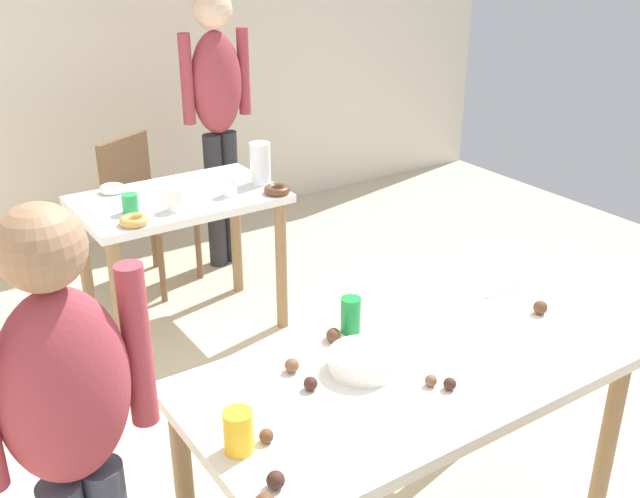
# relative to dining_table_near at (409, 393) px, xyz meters

# --- Properties ---
(wall_back) EXTENTS (6.40, 0.10, 2.60)m
(wall_back) POSITION_rel_dining_table_near_xyz_m (0.13, 3.27, 0.65)
(wall_back) COLOR beige
(wall_back) RESTS_ON ground_plane
(dining_table_near) EXTENTS (1.40, 0.71, 0.75)m
(dining_table_near) POSITION_rel_dining_table_near_xyz_m (0.00, 0.00, 0.00)
(dining_table_near) COLOR silver
(dining_table_near) RESTS_ON ground_plane
(dining_table_far) EXTENTS (0.98, 0.62, 0.75)m
(dining_table_far) POSITION_rel_dining_table_near_xyz_m (0.03, 1.80, -0.03)
(dining_table_far) COLOR white
(dining_table_far) RESTS_ON ground_plane
(chair_far_table) EXTENTS (0.54, 0.54, 0.87)m
(chair_far_table) POSITION_rel_dining_table_near_xyz_m (0.08, 2.46, -0.16)
(chair_far_table) COLOR brown
(chair_far_table) RESTS_ON ground_plane
(person_girl_near) EXTENTS (0.45, 0.23, 1.45)m
(person_girl_near) POSITION_rel_dining_table_near_xyz_m (-0.98, 0.10, 0.21)
(person_girl_near) COLOR #383D4C
(person_girl_near) RESTS_ON ground_plane
(person_adult_far) EXTENTS (0.45, 0.23, 1.65)m
(person_adult_far) POSITION_rel_dining_table_near_xyz_m (0.58, 2.45, 0.35)
(person_adult_far) COLOR #28282D
(person_adult_far) RESTS_ON ground_plane
(mixing_bowl) EXTENTS (0.21, 0.21, 0.06)m
(mixing_bowl) POSITION_rel_dining_table_near_xyz_m (-0.13, 0.07, 0.13)
(mixing_bowl) COLOR white
(mixing_bowl) RESTS_ON dining_table_near
(soda_can) EXTENTS (0.07, 0.07, 0.12)m
(soda_can) POSITION_rel_dining_table_near_xyz_m (-0.03, 0.27, 0.16)
(soda_can) COLOR #198438
(soda_can) RESTS_ON dining_table_near
(fork_near) EXTENTS (0.17, 0.02, 0.01)m
(fork_near) POSITION_rel_dining_table_near_xyz_m (0.60, 0.19, 0.10)
(fork_near) COLOR silver
(fork_near) RESTS_ON dining_table_near
(cup_near_0) EXTENTS (0.08, 0.08, 0.12)m
(cup_near_0) POSITION_rel_dining_table_near_xyz_m (-0.61, -0.05, 0.16)
(cup_near_0) COLOR yellow
(cup_near_0) RESTS_ON dining_table_near
(cake_ball_0) EXTENTS (0.04, 0.04, 0.04)m
(cake_ball_0) POSITION_rel_dining_table_near_xyz_m (-0.32, 0.07, 0.12)
(cake_ball_0) COLOR #3D2319
(cake_ball_0) RESTS_ON dining_table_near
(cake_ball_1) EXTENTS (0.04, 0.04, 0.04)m
(cake_ball_1) POSITION_rel_dining_table_near_xyz_m (-0.31, 0.18, 0.12)
(cake_ball_1) COLOR brown
(cake_ball_1) RESTS_ON dining_table_near
(cake_ball_2) EXTENTS (0.04, 0.04, 0.04)m
(cake_ball_2) POSITION_rel_dining_table_near_xyz_m (-0.02, -0.11, 0.11)
(cake_ball_2) COLOR brown
(cake_ball_2) RESTS_ON dining_table_near
(cake_ball_3) EXTENTS (0.05, 0.05, 0.05)m
(cake_ball_3) POSITION_rel_dining_table_near_xyz_m (0.58, 0.01, 0.12)
(cake_ball_3) COLOR brown
(cake_ball_3) RESTS_ON dining_table_near
(cake_ball_4) EXTENTS (0.05, 0.05, 0.05)m
(cake_ball_4) POSITION_rel_dining_table_near_xyz_m (-0.11, 0.25, 0.12)
(cake_ball_4) COLOR brown
(cake_ball_4) RESTS_ON dining_table_near
(cake_ball_6) EXTENTS (0.04, 0.04, 0.04)m
(cake_ball_6) POSITION_rel_dining_table_near_xyz_m (0.02, -0.15, 0.12)
(cake_ball_6) COLOR #3D2319
(cake_ball_6) RESTS_ON dining_table_near
(cake_ball_7) EXTENTS (0.05, 0.05, 0.05)m
(cake_ball_7) POSITION_rel_dining_table_near_xyz_m (-0.60, -0.22, 0.12)
(cake_ball_7) COLOR #3D2319
(cake_ball_7) RESTS_ON dining_table_near
(cake_ball_8) EXTENTS (0.04, 0.04, 0.04)m
(cake_ball_8) POSITION_rel_dining_table_near_xyz_m (-0.54, -0.06, 0.12)
(cake_ball_8) COLOR brown
(cake_ball_8) RESTS_ON dining_table_near
(pitcher_far) EXTENTS (0.11, 0.11, 0.21)m
(pitcher_far) POSITION_rel_dining_table_near_xyz_m (0.46, 1.74, 0.20)
(pitcher_far) COLOR white
(pitcher_far) RESTS_ON dining_table_far
(cup_far_0) EXTENTS (0.09, 0.09, 0.10)m
(cup_far_0) POSITION_rel_dining_table_near_xyz_m (-0.05, 1.62, 0.15)
(cup_far_0) COLOR white
(cup_far_0) RESTS_ON dining_table_far
(cup_far_1) EXTENTS (0.07, 0.07, 0.09)m
(cup_far_1) POSITION_rel_dining_table_near_xyz_m (0.24, 1.66, 0.14)
(cup_far_1) COLOR white
(cup_far_1) RESTS_ON dining_table_far
(cup_far_2) EXTENTS (0.08, 0.08, 0.09)m
(cup_far_2) POSITION_rel_dining_table_near_xyz_m (-0.24, 1.71, 0.14)
(cup_far_2) COLOR green
(cup_far_2) RESTS_ON dining_table_far
(donut_far_0) EXTENTS (0.13, 0.13, 0.04)m
(donut_far_0) POSITION_rel_dining_table_near_xyz_m (0.45, 1.56, 0.12)
(donut_far_0) COLOR brown
(donut_far_0) RESTS_ON dining_table_far
(donut_far_1) EXTENTS (0.13, 0.13, 0.04)m
(donut_far_1) POSITION_rel_dining_table_near_xyz_m (-0.22, 2.03, 0.12)
(donut_far_1) COLOR white
(donut_far_1) RESTS_ON dining_table_far
(donut_far_2) EXTENTS (0.13, 0.13, 0.04)m
(donut_far_2) POSITION_rel_dining_table_near_xyz_m (-0.28, 1.56, 0.12)
(donut_far_2) COLOR gold
(donut_far_2) RESTS_ON dining_table_far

